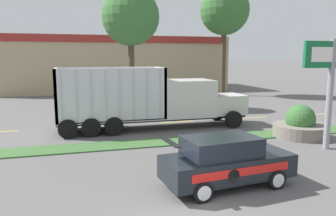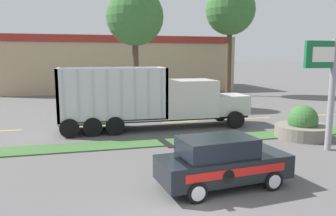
{
  "view_description": "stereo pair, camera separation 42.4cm",
  "coord_description": "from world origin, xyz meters",
  "px_view_note": "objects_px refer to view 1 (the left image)",
  "views": [
    {
      "loc": [
        -2.93,
        -6.91,
        4.2
      ],
      "look_at": [
        1.22,
        7.78,
        1.81
      ],
      "focal_mm": 35.0,
      "sensor_mm": 36.0,
      "label": 1
    },
    {
      "loc": [
        -2.52,
        -7.02,
        4.2
      ],
      "look_at": [
        1.22,
        7.78,
        1.81
      ],
      "focal_mm": 35.0,
      "sensor_mm": 36.0,
      "label": 2
    }
  ],
  "objects_px": {
    "dump_truck_mid": "(167,102)",
    "store_sign_post": "(332,71)",
    "stone_planter": "(300,126)",
    "rally_car": "(226,161)"
  },
  "relations": [
    {
      "from": "rally_car",
      "to": "stone_planter",
      "type": "bearing_deg",
      "value": 36.99
    },
    {
      "from": "rally_car",
      "to": "stone_planter",
      "type": "distance_m",
      "value": 8.46
    },
    {
      "from": "stone_planter",
      "to": "store_sign_post",
      "type": "bearing_deg",
      "value": -97.77
    },
    {
      "from": "dump_truck_mid",
      "to": "store_sign_post",
      "type": "distance_m",
      "value": 8.93
    },
    {
      "from": "dump_truck_mid",
      "to": "store_sign_post",
      "type": "height_order",
      "value": "store_sign_post"
    },
    {
      "from": "rally_car",
      "to": "store_sign_post",
      "type": "xyz_separation_m",
      "value": [
        6.45,
        2.81,
        2.72
      ]
    },
    {
      "from": "store_sign_post",
      "to": "stone_planter",
      "type": "bearing_deg",
      "value": 82.23
    },
    {
      "from": "dump_truck_mid",
      "to": "rally_car",
      "type": "height_order",
      "value": "dump_truck_mid"
    },
    {
      "from": "dump_truck_mid",
      "to": "stone_planter",
      "type": "height_order",
      "value": "dump_truck_mid"
    },
    {
      "from": "stone_planter",
      "to": "dump_truck_mid",
      "type": "bearing_deg",
      "value": 145.83
    }
  ]
}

